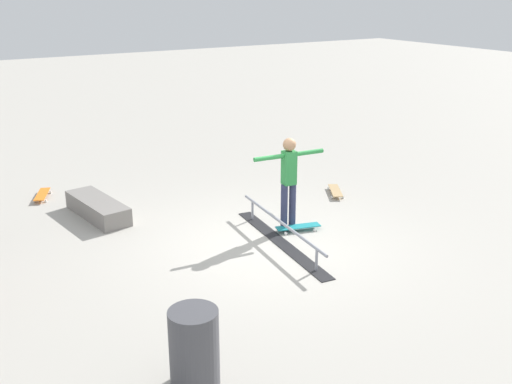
# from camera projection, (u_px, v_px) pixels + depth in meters

# --- Properties ---
(ground_plane) EXTENTS (60.00, 60.00, 0.00)m
(ground_plane) POSITION_uv_depth(u_px,v_px,m) (267.00, 244.00, 10.13)
(ground_plane) COLOR #ADA89E
(grind_rail) EXTENTS (3.09, 0.59, 0.39)m
(grind_rail) POSITION_uv_depth(u_px,v_px,m) (281.00, 233.00, 10.12)
(grind_rail) COLOR black
(grind_rail) RESTS_ON ground_plane
(skate_ledge) EXTENTS (1.77, 0.77, 0.34)m
(skate_ledge) POSITION_uv_depth(u_px,v_px,m) (98.00, 208.00, 11.28)
(skate_ledge) COLOR gray
(skate_ledge) RESTS_ON ground_plane
(skater_main) EXTENTS (0.23, 1.34, 1.67)m
(skater_main) POSITION_uv_depth(u_px,v_px,m) (289.00, 177.00, 10.45)
(skater_main) COLOR #2D3351
(skater_main) RESTS_ON ground_plane
(skateboard_main) EXTENTS (0.40, 0.82, 0.09)m
(skateboard_main) POSITION_uv_depth(u_px,v_px,m) (298.00, 227.00, 10.66)
(skateboard_main) COLOR teal
(skateboard_main) RESTS_ON ground_plane
(loose_skateboard_natural) EXTENTS (0.79, 0.58, 0.09)m
(loose_skateboard_natural) POSITION_uv_depth(u_px,v_px,m) (335.00, 191.00, 12.52)
(loose_skateboard_natural) COLOR tan
(loose_skateboard_natural) RESTS_ON ground_plane
(loose_skateboard_orange) EXTENTS (0.81, 0.49, 0.09)m
(loose_skateboard_orange) POSITION_uv_depth(u_px,v_px,m) (42.00, 194.00, 12.30)
(loose_skateboard_orange) COLOR orange
(loose_skateboard_orange) RESTS_ON ground_plane
(trash_bin) EXTENTS (0.54, 0.54, 0.90)m
(trash_bin) POSITION_uv_depth(u_px,v_px,m) (194.00, 348.00, 6.43)
(trash_bin) COLOR #47474C
(trash_bin) RESTS_ON ground_plane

